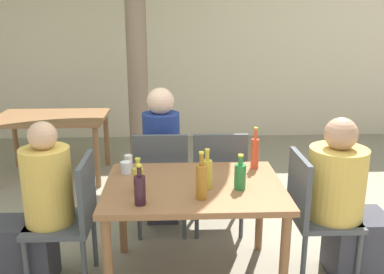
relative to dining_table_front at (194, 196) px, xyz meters
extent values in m
cube|color=beige|center=(0.00, 3.81, 0.76)|extent=(10.00, 0.08, 2.80)
cylinder|color=#7A6651|center=(-0.53, 2.10, 0.70)|extent=(0.23, 0.23, 2.69)
cube|color=brown|center=(0.00, 0.00, 0.07)|extent=(1.21, 0.89, 0.04)
cylinder|color=brown|center=(-0.55, -0.39, -0.30)|extent=(0.06, 0.06, 0.69)
cylinder|color=brown|center=(0.55, -0.39, -0.30)|extent=(0.06, 0.06, 0.69)
cylinder|color=brown|center=(-0.55, 0.39, -0.30)|extent=(0.06, 0.06, 0.69)
cylinder|color=brown|center=(0.55, 0.39, -0.30)|extent=(0.06, 0.06, 0.69)
cube|color=brown|center=(-1.54, 2.12, 0.07)|extent=(1.24, 0.84, 0.04)
cylinder|color=brown|center=(-0.98, 1.76, -0.30)|extent=(0.06, 0.06, 0.69)
cylinder|color=brown|center=(-2.10, 2.48, -0.30)|extent=(0.06, 0.06, 0.69)
cylinder|color=brown|center=(-0.98, 2.48, -0.30)|extent=(0.06, 0.06, 0.69)
cube|color=#474C51|center=(-0.93, 0.00, -0.19)|extent=(0.44, 0.44, 0.04)
cube|color=#474C51|center=(-0.73, 0.00, 0.06)|extent=(0.04, 0.44, 0.45)
cylinder|color=#474C51|center=(-1.12, 0.19, -0.42)|extent=(0.04, 0.04, 0.44)
cylinder|color=#474C51|center=(-1.12, -0.19, -0.42)|extent=(0.04, 0.04, 0.44)
cylinder|color=#474C51|center=(-0.74, 0.19, -0.42)|extent=(0.04, 0.04, 0.44)
cylinder|color=#474C51|center=(-0.74, -0.19, -0.42)|extent=(0.04, 0.04, 0.44)
cube|color=#474C51|center=(0.93, 0.00, -0.19)|extent=(0.44, 0.44, 0.04)
cube|color=#474C51|center=(0.73, 0.00, 0.06)|extent=(0.04, 0.44, 0.45)
cylinder|color=#474C51|center=(1.12, -0.19, -0.42)|extent=(0.04, 0.04, 0.44)
cylinder|color=#474C51|center=(1.12, 0.19, -0.42)|extent=(0.04, 0.04, 0.44)
cylinder|color=#474C51|center=(0.74, -0.19, -0.42)|extent=(0.04, 0.04, 0.44)
cylinder|color=#474C51|center=(0.74, 0.19, -0.42)|extent=(0.04, 0.04, 0.44)
cube|color=#474C51|center=(-0.24, 0.77, -0.19)|extent=(0.44, 0.44, 0.04)
cube|color=#474C51|center=(-0.24, 0.57, 0.06)|extent=(0.44, 0.04, 0.45)
cylinder|color=#474C51|center=(-0.05, 0.96, -0.42)|extent=(0.04, 0.04, 0.44)
cylinder|color=#474C51|center=(-0.43, 0.96, -0.42)|extent=(0.04, 0.04, 0.44)
cylinder|color=#474C51|center=(-0.05, 0.58, -0.42)|extent=(0.04, 0.04, 0.44)
cylinder|color=#474C51|center=(-0.43, 0.58, -0.42)|extent=(0.04, 0.04, 0.44)
cube|color=#474C51|center=(0.24, 0.77, -0.19)|extent=(0.44, 0.44, 0.04)
cube|color=#474C51|center=(0.24, 0.57, 0.06)|extent=(0.44, 0.04, 0.45)
cylinder|color=#474C51|center=(0.43, 0.96, -0.42)|extent=(0.04, 0.04, 0.44)
cylinder|color=#474C51|center=(0.05, 0.96, -0.42)|extent=(0.04, 0.04, 0.44)
cylinder|color=#474C51|center=(0.43, 0.58, -0.42)|extent=(0.04, 0.04, 0.44)
cylinder|color=#474C51|center=(0.05, 0.58, -0.42)|extent=(0.04, 0.04, 0.44)
cube|color=#383842|center=(-1.19, 0.00, -0.41)|extent=(0.40, 0.30, 0.48)
cylinder|color=gold|center=(-0.99, 0.00, 0.10)|extent=(0.33, 0.33, 0.53)
sphere|color=tan|center=(-0.99, 0.00, 0.44)|extent=(0.19, 0.19, 0.19)
cube|color=#383842|center=(1.19, 0.00, -0.41)|extent=(0.40, 0.36, 0.48)
cylinder|color=gold|center=(0.99, 0.00, 0.08)|extent=(0.40, 0.40, 0.50)
sphere|color=tan|center=(0.99, 0.00, 0.43)|extent=(0.22, 0.22, 0.22)
cube|color=#383842|center=(-0.24, 1.03, -0.41)|extent=(0.29, 0.40, 0.48)
cylinder|color=navy|center=(-0.24, 0.83, 0.12)|extent=(0.32, 0.32, 0.57)
sphere|color=beige|center=(-0.24, 0.83, 0.50)|extent=(0.23, 0.23, 0.23)
cylinder|color=#331923|center=(-0.34, -0.31, 0.18)|extent=(0.07, 0.07, 0.18)
cylinder|color=#331923|center=(-0.34, -0.31, 0.30)|extent=(0.03, 0.03, 0.06)
cylinder|color=gold|center=(-0.34, -0.31, 0.34)|extent=(0.03, 0.03, 0.01)
cylinder|color=gold|center=(-0.37, -0.11, 0.17)|extent=(0.07, 0.07, 0.16)
cylinder|color=gold|center=(-0.37, -0.11, 0.28)|extent=(0.03, 0.03, 0.06)
cylinder|color=gold|center=(-0.37, -0.11, 0.31)|extent=(0.03, 0.03, 0.01)
cylinder|color=#287A38|center=(0.30, -0.09, 0.17)|extent=(0.08, 0.08, 0.17)
cylinder|color=#287A38|center=(0.30, -0.09, 0.29)|extent=(0.03, 0.03, 0.06)
cylinder|color=gold|center=(0.30, -0.09, 0.32)|extent=(0.04, 0.04, 0.01)
cylinder|color=#DB4C2D|center=(0.47, 0.30, 0.20)|extent=(0.06, 0.06, 0.23)
cylinder|color=#DB4C2D|center=(0.47, 0.30, 0.35)|extent=(0.02, 0.02, 0.08)
cylinder|color=gold|center=(0.47, 0.30, 0.40)|extent=(0.03, 0.03, 0.01)
cylinder|color=gold|center=(0.08, -0.06, 0.19)|extent=(0.07, 0.07, 0.19)
cylinder|color=gold|center=(0.08, -0.06, 0.32)|extent=(0.03, 0.03, 0.07)
cylinder|color=gold|center=(0.08, -0.06, 0.36)|extent=(0.03, 0.03, 0.01)
cylinder|color=#9E661E|center=(0.03, -0.24, 0.20)|extent=(0.07, 0.07, 0.22)
cylinder|color=#9E661E|center=(0.03, -0.24, 0.35)|extent=(0.03, 0.03, 0.08)
cylinder|color=gold|center=(0.03, -0.24, 0.39)|extent=(0.03, 0.03, 0.01)
cylinder|color=silver|center=(-0.48, 0.34, 0.14)|extent=(0.06, 0.06, 0.10)
cylinder|color=white|center=(-0.49, 0.24, 0.13)|extent=(0.08, 0.08, 0.09)
camera|label=1|loc=(-0.13, -2.71, 1.20)|focal=40.00mm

